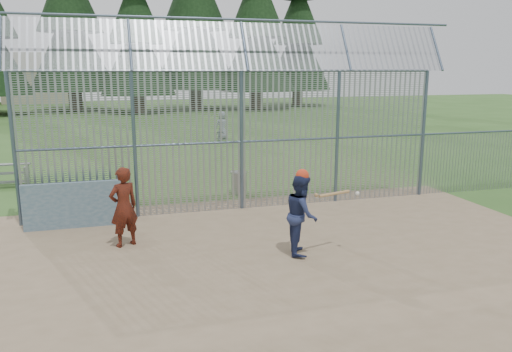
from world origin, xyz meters
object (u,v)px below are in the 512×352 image
object	(u,v)px
dugout_wall	(75,205)
trash_can	(239,183)
onlooker	(124,207)
batter	(302,214)

from	to	relation	value
dugout_wall	trash_can	distance (m)	5.51
onlooker	trash_can	distance (m)	5.62
dugout_wall	onlooker	size ratio (longest dim) A/B	1.34
onlooker	trash_can	world-z (taller)	onlooker
batter	onlooker	bearing A→B (deg)	83.90
onlooker	dugout_wall	bearing A→B (deg)	-80.13
batter	onlooker	world-z (taller)	onlooker
dugout_wall	trash_can	world-z (taller)	dugout_wall
batter	trash_can	distance (m)	5.74
batter	trash_can	world-z (taller)	batter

